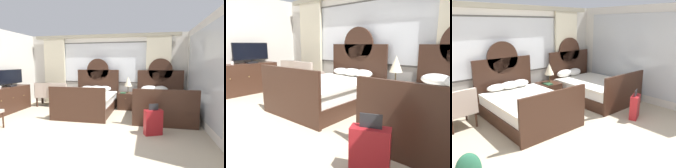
# 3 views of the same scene
# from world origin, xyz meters

# --- Properties ---
(ground_plane) EXTENTS (24.00, 24.00, 0.00)m
(ground_plane) POSITION_xyz_m (0.00, 0.00, 0.00)
(ground_plane) COLOR tan
(wall_back_window) EXTENTS (6.06, 0.22, 2.70)m
(wall_back_window) POSITION_xyz_m (0.00, 3.73, 1.42)
(wall_back_window) COLOR beige
(wall_back_window) RESTS_ON ground_plane
(wall_right_mirror) EXTENTS (0.08, 4.33, 2.70)m
(wall_right_mirror) POSITION_xyz_m (3.06, 1.59, 1.35)
(wall_right_mirror) COLOR beige
(wall_right_mirror) RESTS_ON ground_plane
(bed_near_window) EXTENTS (1.61, 2.21, 1.77)m
(bed_near_window) POSITION_xyz_m (-0.21, 2.54, 0.35)
(bed_near_window) COLOR #382116
(bed_near_window) RESTS_ON ground_plane
(bed_near_mirror) EXTENTS (1.61, 2.21, 1.77)m
(bed_near_mirror) POSITION_xyz_m (2.09, 2.53, 0.35)
(bed_near_mirror) COLOR #382116
(bed_near_mirror) RESTS_ON ground_plane
(nightstand_between_beds) EXTENTS (0.57, 0.60, 0.57)m
(nightstand_between_beds) POSITION_xyz_m (0.94, 3.15, 0.28)
(nightstand_between_beds) COLOR #382116
(nightstand_between_beds) RESTS_ON ground_plane
(table_lamp_on_nightstand) EXTENTS (0.27, 0.27, 0.57)m
(table_lamp_on_nightstand) POSITION_xyz_m (0.99, 3.17, 0.96)
(table_lamp_on_nightstand) COLOR brown
(table_lamp_on_nightstand) RESTS_ON nightstand_between_beds
(book_on_nightstand) EXTENTS (0.18, 0.26, 0.03)m
(book_on_nightstand) POSITION_xyz_m (0.84, 3.04, 0.58)
(book_on_nightstand) COLOR #285133
(book_on_nightstand) RESTS_ON nightstand_between_beds
(armchair_by_window_left) EXTENTS (0.68, 0.68, 0.89)m
(armchair_by_window_left) POSITION_xyz_m (-1.52, 3.03, 0.48)
(armchair_by_window_left) COLOR #B29E8E
(armchair_by_window_left) RESTS_ON ground_plane
(suitcase_on_floor) EXTENTS (0.43, 0.30, 0.71)m
(suitcase_on_floor) POSITION_xyz_m (1.81, 0.88, 0.29)
(suitcase_on_floor) COLOR maroon
(suitcase_on_floor) RESTS_ON ground_plane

